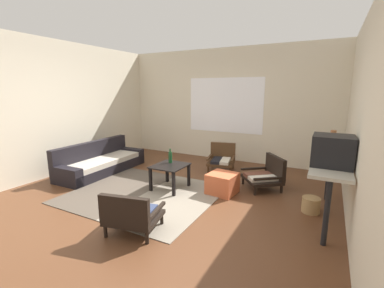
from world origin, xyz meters
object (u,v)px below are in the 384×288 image
armchair_by_window (222,158)px  glass_bottle (170,157)px  wicker_basket (311,205)px  armchair_striped_foreground (131,214)px  coffee_table (170,170)px  armchair_corner (266,174)px  couch (101,163)px  ottoman_orange (222,183)px  clay_vase (332,145)px  crt_television (332,150)px  console_shelf (330,167)px

armchair_by_window → glass_bottle: (-0.46, -1.34, 0.27)m
armchair_by_window → wicker_basket: (1.87, -1.29, -0.16)m
armchair_striped_foreground → glass_bottle: (-0.46, 1.59, 0.29)m
coffee_table → armchair_corner: size_ratio=0.72×
armchair_striped_foreground → wicker_basket: armchair_striped_foreground is taller
couch → armchair_corner: bearing=11.6°
ottoman_orange → glass_bottle: size_ratio=1.74×
armchair_by_window → clay_vase: size_ratio=1.92×
armchair_corner → clay_vase: clay_vase is taller
armchair_striped_foreground → armchair_corner: armchair_corner is taller
glass_bottle → couch: bearing=179.7°
crt_television → clay_vase: (0.00, 0.69, -0.06)m
wicker_basket → coffee_table: bearing=-175.6°
glass_bottle → wicker_basket: 2.38m
armchair_striped_foreground → glass_bottle: 1.68m
armchair_corner → ottoman_orange: 0.84m
ottoman_orange → wicker_basket: size_ratio=1.81×
armchair_striped_foreground → clay_vase: clay_vase is taller
armchair_by_window → armchair_corner: size_ratio=0.79×
wicker_basket → armchair_striped_foreground: bearing=-139.1°
clay_vase → glass_bottle: bearing=-171.1°
couch → armchair_corner: size_ratio=2.38×
clay_vase → armchair_by_window: bearing=155.5°
coffee_table → crt_television: size_ratio=1.31×
armchair_corner → crt_television: 1.57m
armchair_by_window → ottoman_orange: armchair_by_window is taller
couch → ottoman_orange: (2.73, 0.10, -0.03)m
armchair_striped_foreground → console_shelf: bearing=36.4°
crt_television → clay_vase: bearing=89.7°
glass_bottle → armchair_corner: bearing=24.0°
armchair_by_window → ottoman_orange: (0.50, -1.22, -0.10)m
coffee_table → crt_television: (2.45, -0.17, 0.65)m
coffee_table → armchair_striped_foreground: 1.51m
armchair_by_window → wicker_basket: bearing=-34.6°
armchair_by_window → clay_vase: (2.06, -0.94, 0.67)m
crt_television → console_shelf: bearing=89.2°
couch → wicker_basket: couch is taller
clay_vase → glass_bottle: clay_vase is taller
armchair_corner → crt_television: bearing=-45.7°
armchair_by_window → wicker_basket: 2.28m
armchair_striped_foreground → crt_television: (2.07, 1.30, 0.74)m
couch → glass_bottle: 1.80m
armchair_striped_foreground → crt_television: size_ratio=1.58×
couch → clay_vase: clay_vase is taller
armchair_striped_foreground → armchair_corner: 2.54m
ottoman_orange → glass_bottle: 1.04m
armchair_by_window → clay_vase: clay_vase is taller
couch → ottoman_orange: couch is taller
couch → armchair_corner: 3.40m
couch → wicker_basket: 4.11m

